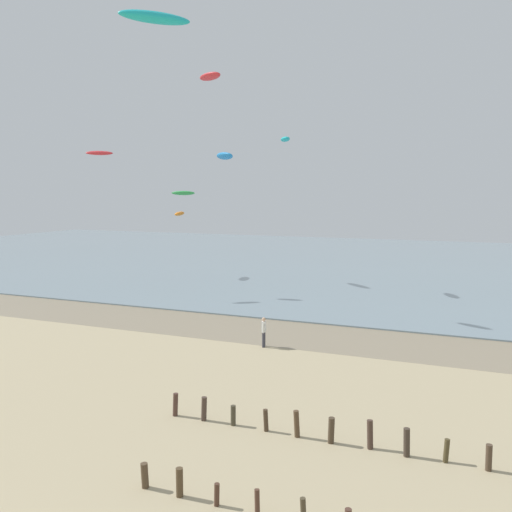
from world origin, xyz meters
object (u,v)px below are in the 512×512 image
kite_aloft_11 (155,18)px  kite_aloft_3 (99,153)px  person_nearest_camera (264,331)px  kite_aloft_6 (285,139)px  kite_aloft_7 (180,214)px  kite_aloft_1 (183,193)px  kite_aloft_10 (210,76)px  kite_aloft_9 (225,156)px

kite_aloft_11 → kite_aloft_3: bearing=-92.7°
person_nearest_camera → kite_aloft_6: kite_aloft_6 is taller
kite_aloft_6 → kite_aloft_7: bearing=-125.3°
person_nearest_camera → kite_aloft_7: kite_aloft_7 is taller
kite_aloft_3 → kite_aloft_1: bearing=-10.9°
kite_aloft_1 → kite_aloft_7: bearing=114.2°
kite_aloft_11 → kite_aloft_10: bearing=-118.6°
kite_aloft_1 → kite_aloft_3: kite_aloft_3 is taller
kite_aloft_11 → kite_aloft_6: bearing=-130.1°
kite_aloft_3 → kite_aloft_11: (16.47, -16.80, 4.24)m
kite_aloft_1 → kite_aloft_7: size_ratio=0.81×
person_nearest_camera → kite_aloft_6: 23.51m
kite_aloft_7 → kite_aloft_9: bearing=71.3°
kite_aloft_9 → kite_aloft_3: bearing=104.3°
kite_aloft_1 → kite_aloft_9: bearing=83.4°
kite_aloft_1 → kite_aloft_11: size_ratio=0.66×
kite_aloft_10 → kite_aloft_11: kite_aloft_10 is taller
kite_aloft_3 → kite_aloft_6: (13.26, 9.29, 1.47)m
kite_aloft_3 → kite_aloft_10: bearing=-43.6°
kite_aloft_6 → kite_aloft_11: 26.44m
kite_aloft_3 → person_nearest_camera: bearing=-61.9°
kite_aloft_1 → kite_aloft_10: 10.78m
kite_aloft_7 → kite_aloft_1: bearing=16.3°
kite_aloft_6 → kite_aloft_11: kite_aloft_11 is taller
person_nearest_camera → kite_aloft_3: kite_aloft_3 is taller
kite_aloft_9 → kite_aloft_7: bearing=40.1°
kite_aloft_11 → kite_aloft_1: bearing=-110.0°
kite_aloft_1 → kite_aloft_9: 9.32m
kite_aloft_7 → kite_aloft_11: 33.87m
kite_aloft_9 → kite_aloft_1: bearing=134.2°
kite_aloft_3 → kite_aloft_9: bearing=27.0°
kite_aloft_9 → kite_aloft_11: 30.26m
person_nearest_camera → kite_aloft_10: bearing=132.9°
person_nearest_camera → kite_aloft_11: size_ratio=0.54×
kite_aloft_10 → kite_aloft_6: bearing=109.3°
kite_aloft_7 → kite_aloft_10: (10.61, -13.44, 10.46)m
kite_aloft_7 → kite_aloft_9: kite_aloft_9 is taller
kite_aloft_7 → kite_aloft_10: 20.07m
kite_aloft_1 → kite_aloft_3: bearing=-164.4°
kite_aloft_6 → kite_aloft_3: bearing=-79.6°
kite_aloft_9 → kite_aloft_11: bearing=152.9°
kite_aloft_10 → kite_aloft_11: 15.83m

